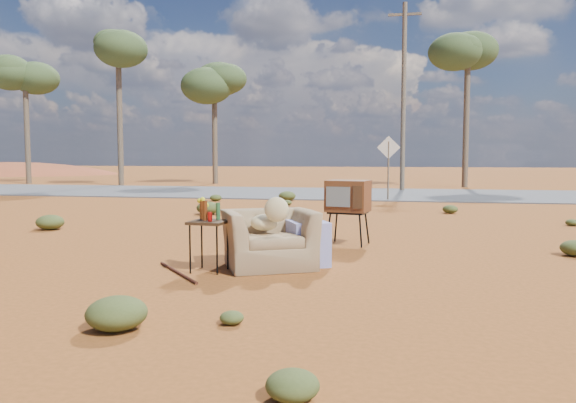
# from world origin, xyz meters

# --- Properties ---
(ground) EXTENTS (140.00, 140.00, 0.00)m
(ground) POSITION_xyz_m (0.00, 0.00, 0.00)
(ground) COLOR #934A1D
(ground) RESTS_ON ground
(highway) EXTENTS (140.00, 7.00, 0.04)m
(highway) POSITION_xyz_m (0.00, 15.00, 0.02)
(highway) COLOR #565659
(highway) RESTS_ON ground
(dirt_mound) EXTENTS (26.00, 18.00, 2.00)m
(dirt_mound) POSITION_xyz_m (-30.00, 34.00, 0.00)
(dirt_mound) COLOR #A04026
(dirt_mound) RESTS_ON ground
(armchair) EXTENTS (1.56, 1.41, 1.05)m
(armchair) POSITION_xyz_m (0.21, 0.14, 0.49)
(armchair) COLOR olive
(armchair) RESTS_ON ground
(tv_unit) EXTENTS (0.78, 0.67, 1.11)m
(tv_unit) POSITION_xyz_m (1.00, 2.23, 0.82)
(tv_unit) COLOR black
(tv_unit) RESTS_ON ground
(side_table) EXTENTS (0.50, 0.50, 0.95)m
(side_table) POSITION_xyz_m (-0.62, -0.33, 0.69)
(side_table) COLOR #332212
(side_table) RESTS_ON ground
(rusty_bar) EXTENTS (0.96, 1.13, 0.04)m
(rusty_bar) POSITION_xyz_m (-0.94, -0.58, 0.02)
(rusty_bar) COLOR #511F15
(rusty_bar) RESTS_ON ground
(road_sign) EXTENTS (0.78, 0.06, 2.19)m
(road_sign) POSITION_xyz_m (1.50, 12.00, 1.50)
(road_sign) COLOR brown
(road_sign) RESTS_ON ground
(eucalyptus_far_left) EXTENTS (3.20, 3.20, 7.10)m
(eucalyptus_far_left) POSITION_xyz_m (-18.00, 20.00, 5.94)
(eucalyptus_far_left) COLOR brown
(eucalyptus_far_left) RESTS_ON ground
(eucalyptus_left) EXTENTS (3.20, 3.20, 8.10)m
(eucalyptus_left) POSITION_xyz_m (-12.00, 19.00, 6.92)
(eucalyptus_left) COLOR brown
(eucalyptus_left) RESTS_ON ground
(eucalyptus_near_left) EXTENTS (3.20, 3.20, 6.60)m
(eucalyptus_near_left) POSITION_xyz_m (-8.00, 22.00, 5.45)
(eucalyptus_near_left) COLOR brown
(eucalyptus_near_left) RESTS_ON ground
(eucalyptus_center) EXTENTS (3.20, 3.20, 7.60)m
(eucalyptus_center) POSITION_xyz_m (5.00, 21.00, 6.43)
(eucalyptus_center) COLOR brown
(eucalyptus_center) RESTS_ON ground
(utility_pole_center) EXTENTS (1.40, 0.20, 8.00)m
(utility_pole_center) POSITION_xyz_m (2.00, 17.50, 4.15)
(utility_pole_center) COLOR brown
(utility_pole_center) RESTS_ON ground
(scrub_patch) EXTENTS (17.49, 8.07, 0.33)m
(scrub_patch) POSITION_xyz_m (-0.82, 4.41, 0.14)
(scrub_patch) COLOR #414D21
(scrub_patch) RESTS_ON ground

